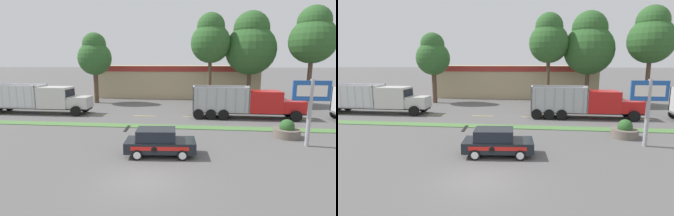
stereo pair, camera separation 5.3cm
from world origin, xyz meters
The scene contains 19 objects.
ground_plane centered at (0.00, 0.00, 0.00)m, with size 600.00×600.00×0.00m, color #5B5959.
grass_verge centered at (0.00, 10.81, 0.03)m, with size 120.00×1.36×0.06m, color #517F42.
centre_line_1 centered at (-19.24, 15.48, 0.00)m, with size 2.40×0.14×0.01m, color yellow.
centre_line_2 centered at (-13.84, 15.48, 0.00)m, with size 2.40×0.14×0.01m, color yellow.
centre_line_3 centered at (-8.44, 15.48, 0.00)m, with size 2.40×0.14×0.01m, color yellow.
centre_line_4 centered at (-3.04, 15.48, 0.00)m, with size 2.40×0.14×0.01m, color yellow.
centre_line_5 centered at (2.36, 15.48, 0.00)m, with size 2.40×0.14×0.01m, color yellow.
centre_line_6 centered at (7.76, 15.48, 0.00)m, with size 2.40×0.14×0.01m, color yellow.
centre_line_7 centered at (13.16, 15.48, 0.00)m, with size 2.40×0.14×0.01m, color yellow.
dump_truck_mid centered at (-14.32, 15.65, 1.61)m, with size 12.52×2.73×3.26m.
dump_truck_trail centered at (8.51, 15.50, 1.52)m, with size 11.38×2.75×3.45m.
rally_car centered at (0.28, 3.60, 0.85)m, with size 4.45×2.27×1.70m.
store_sign_post centered at (10.16, 6.46, 3.24)m, with size 2.43×0.28×4.62m.
stone_planter centered at (9.50, 8.58, 0.51)m, with size 1.99×1.99×1.41m.
store_building_backdrop centered at (-0.75, 34.53, 2.59)m, with size 25.64×12.10×5.17m.
tree_behind_left centered at (4.26, 24.37, 8.75)m, with size 5.28×5.28×12.21m.
tree_behind_centre centered at (-11.70, 24.01, 6.71)m, with size 4.67×4.67×9.79m.
tree_behind_right centered at (9.66, 25.35, 8.09)m, with size 6.77×6.77×12.50m.
tree_behind_far_right centered at (16.54, 22.80, 8.87)m, with size 5.56×5.56×12.52m.
Camera 1 is at (2.53, -11.86, 5.70)m, focal length 28.00 mm.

